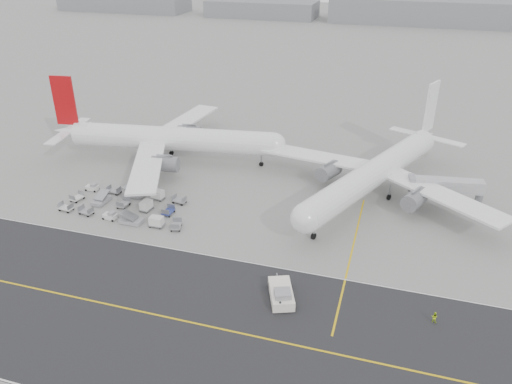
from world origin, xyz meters
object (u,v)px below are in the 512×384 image
(airliner_b, at_px, (377,171))
(ground_crew_b, at_px, (434,317))
(airliner_a, at_px, (167,138))
(pushback_tug, at_px, (281,294))
(ground_crew_a, at_px, (280,307))
(jet_bridge, at_px, (447,186))

(airliner_b, height_order, ground_crew_b, airliner_b)
(airliner_a, bearing_deg, pushback_tug, -145.65)
(airliner_b, xyz_separation_m, ground_crew_a, (-9.52, -40.13, -4.46))
(airliner_b, height_order, ground_crew_a, airliner_b)
(jet_bridge, bearing_deg, ground_crew_a, -128.19)
(pushback_tug, bearing_deg, ground_crew_b, -17.57)
(airliner_a, distance_m, pushback_tug, 56.38)
(airliner_a, height_order, ground_crew_a, airliner_a)
(airliner_b, relative_size, ground_crew_a, 27.02)
(ground_crew_a, xyz_separation_m, ground_crew_b, (20.78, 4.30, -0.11))
(pushback_tug, distance_m, jet_bridge, 44.42)
(ground_crew_b, bearing_deg, airliner_a, -13.75)
(airliner_a, distance_m, ground_crew_a, 58.84)
(jet_bridge, distance_m, ground_crew_a, 46.58)
(airliner_a, xyz_separation_m, ground_crew_b, (59.34, -39.91, -4.70))
(airliner_a, relative_size, ground_crew_a, 29.16)
(airliner_b, relative_size, jet_bridge, 3.41)
(airliner_b, distance_m, ground_crew_a, 41.49)
(airliner_a, bearing_deg, ground_crew_b, -132.17)
(pushback_tug, bearing_deg, ground_crew_a, -100.95)
(airliner_b, xyz_separation_m, ground_crew_b, (11.26, -35.83, -4.57))
(airliner_a, relative_size, pushback_tug, 6.35)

